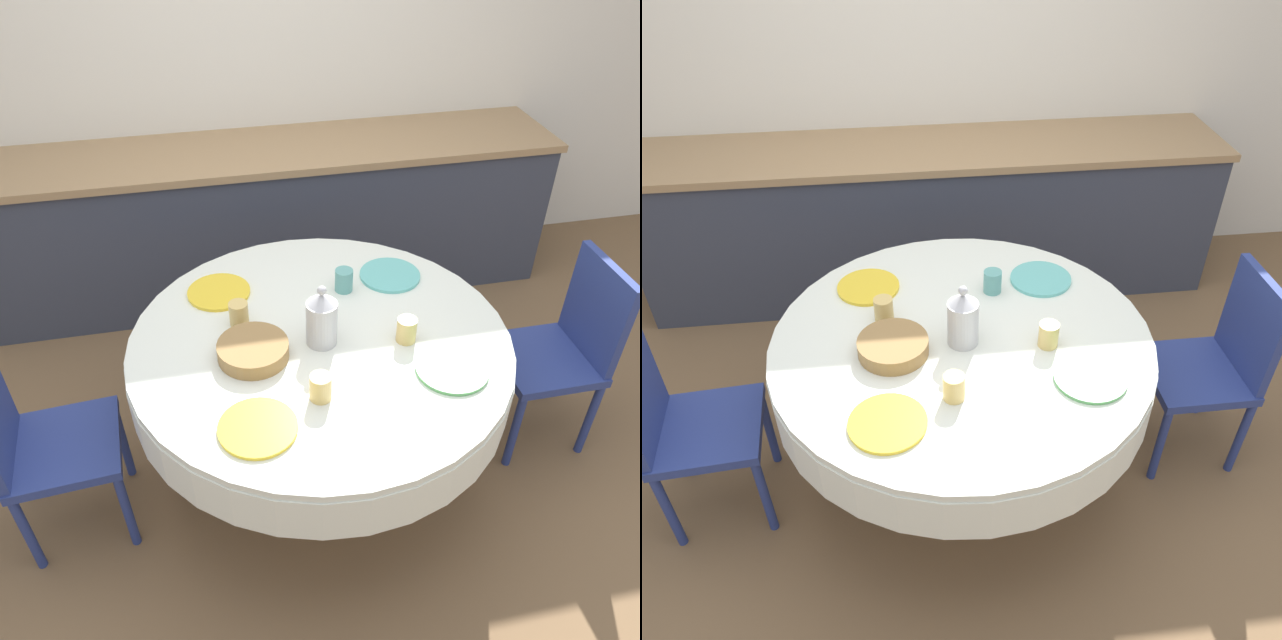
% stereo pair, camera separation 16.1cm
% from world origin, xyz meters
% --- Properties ---
extents(ground_plane, '(12.00, 12.00, 0.00)m').
position_xyz_m(ground_plane, '(0.00, 0.00, 0.00)').
color(ground_plane, brown).
extents(wall_back, '(7.00, 0.05, 2.60)m').
position_xyz_m(wall_back, '(0.00, 1.78, 1.30)').
color(wall_back, silver).
rests_on(wall_back, ground_plane).
extents(kitchen_counter, '(3.24, 0.64, 0.88)m').
position_xyz_m(kitchen_counter, '(0.00, 1.44, 0.44)').
color(kitchen_counter, '#383D4C').
rests_on(kitchen_counter, ground_plane).
extents(dining_table, '(1.45, 1.45, 0.73)m').
position_xyz_m(dining_table, '(0.00, 0.00, 0.61)').
color(dining_table, tan).
rests_on(dining_table, ground_plane).
extents(chair_left, '(0.40, 0.40, 0.89)m').
position_xyz_m(chair_left, '(1.06, -0.00, 0.50)').
color(chair_left, navy).
rests_on(chair_left, ground_plane).
extents(chair_right, '(0.43, 0.43, 0.89)m').
position_xyz_m(chair_right, '(-1.06, -0.08, 0.50)').
color(chair_right, navy).
rests_on(chair_right, ground_plane).
extents(plate_near_left, '(0.26, 0.26, 0.01)m').
position_xyz_m(plate_near_left, '(-0.29, -0.41, 0.74)').
color(plate_near_left, yellow).
rests_on(plate_near_left, dining_table).
extents(cup_near_left, '(0.07, 0.07, 0.10)m').
position_xyz_m(cup_near_left, '(-0.06, -0.31, 0.78)').
color(cup_near_left, '#DBB766').
rests_on(cup_near_left, dining_table).
extents(plate_near_right, '(0.26, 0.26, 0.01)m').
position_xyz_m(plate_near_right, '(0.42, -0.28, 0.74)').
color(plate_near_right, '#5BA85B').
rests_on(plate_near_right, dining_table).
extents(cup_near_right, '(0.07, 0.07, 0.10)m').
position_xyz_m(cup_near_right, '(0.31, -0.08, 0.78)').
color(cup_near_right, '#DBB766').
rests_on(cup_near_right, dining_table).
extents(plate_far_left, '(0.26, 0.26, 0.01)m').
position_xyz_m(plate_far_left, '(-0.35, 0.36, 0.74)').
color(plate_far_left, yellow).
rests_on(plate_far_left, dining_table).
extents(cup_far_left, '(0.07, 0.07, 0.10)m').
position_xyz_m(cup_far_left, '(-0.29, 0.14, 0.78)').
color(cup_far_left, '#DBB766').
rests_on(cup_far_left, dining_table).
extents(plate_far_right, '(0.26, 0.26, 0.01)m').
position_xyz_m(plate_far_right, '(0.38, 0.33, 0.74)').
color(plate_far_right, '#60BCB7').
rests_on(plate_far_right, dining_table).
extents(cup_far_right, '(0.07, 0.07, 0.10)m').
position_xyz_m(cup_far_right, '(0.16, 0.28, 0.78)').
color(cup_far_right, '#5BA39E').
rests_on(cup_far_right, dining_table).
extents(coffee_carafe, '(0.12, 0.12, 0.25)m').
position_xyz_m(coffee_carafe, '(0.00, -0.03, 0.84)').
color(coffee_carafe, '#B2B2B7').
rests_on(coffee_carafe, dining_table).
extents(bread_basket, '(0.26, 0.26, 0.06)m').
position_xyz_m(bread_basket, '(-0.26, -0.06, 0.76)').
color(bread_basket, olive).
rests_on(bread_basket, dining_table).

